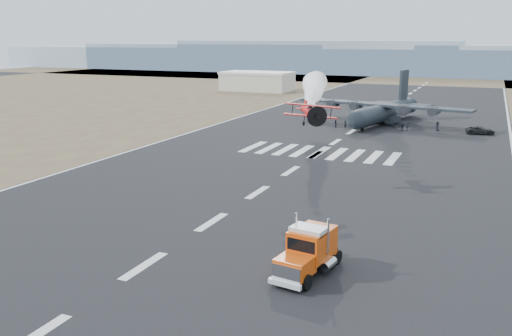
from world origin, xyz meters
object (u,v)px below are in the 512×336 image
Objects in this scene: crew_h at (335,124)px; semi_truck at (309,250)px; aerobatic_biplane at (310,112)px; crew_e at (438,126)px; crew_f at (350,122)px; transport_aircraft at (385,110)px; crew_c at (408,126)px; support_vehicle at (480,130)px; crew_b at (367,121)px; hangar_left at (257,81)px; crew_d at (402,127)px; crew_g at (345,124)px; crew_a at (393,124)px.

semi_truck is at bearing -15.43° from crew_h.
crew_h is at bearing 84.61° from aerobatic_biplane.
crew_e reaches higher than crew_h.
transport_aircraft is at bearing -62.68° from crew_f.
support_vehicle is at bearing -128.94° from crew_c.
crew_b is at bearing -120.42° from transport_aircraft.
hangar_left is at bearing -159.60° from crew_e.
crew_g is (-11.56, -1.12, 0.00)m from crew_d.
support_vehicle is at bearing 67.47° from crew_h.
aerobatic_biplane is at bearing -37.85° from crew_e.
crew_a is at bearing -143.38° from crew_b.
aerobatic_biplane is 50.56m from crew_c.
crew_a reaches higher than crew_h.
aerobatic_biplane is 48.63m from crew_g.
transport_aircraft is at bearing -140.13° from crew_e.
crew_a is 1.05× the size of crew_g.
hangar_left reaches higher than crew_b.
crew_b is at bearing -60.47° from crew_f.
crew_h is (-20.22, -4.45, -0.14)m from crew_e.
crew_d is 0.94× the size of crew_f.
crew_g is at bearing 61.74° from crew_h.
hangar_left is 3.54× the size of aerobatic_biplane.
semi_truck is 1.29× the size of aerobatic_biplane.
crew_f is at bearing 158.41° from crew_a.
crew_f is at bearing -77.00° from crew_g.
aerobatic_biplane is at bearing -76.94° from transport_aircraft.
crew_c is (-13.78, -0.94, 0.13)m from support_vehicle.
crew_d is 1.06× the size of crew_h.
hangar_left reaches higher than semi_truck.
crew_e reaches higher than crew_c.
crew_d is at bearing 68.30° from aerobatic_biplane.
support_vehicle is (75.95, -65.73, -2.65)m from hangar_left.
aerobatic_biplane is 49.37m from crew_d.
crew_c is 0.96× the size of crew_e.
crew_g is at bearing -111.14° from transport_aircraft.
transport_aircraft is at bearing -46.59° from hangar_left.
crew_e is (-8.15, 1.23, 0.17)m from support_vehicle.
hangar_left is at bearing 123.13° from semi_truck.
crew_a is (-16.96, 0.37, 0.12)m from support_vehicle.
crew_h is at bearing -118.98° from transport_aircraft.
crew_c reaches higher than crew_b.
crew_c reaches higher than crew_a.
support_vehicle is 3.27× the size of crew_g.
hangar_left is 129.58m from aerobatic_biplane.
crew_a is 9.06m from crew_f.
crew_a is at bearing -47.93° from hangar_left.
crew_d is 1.00× the size of crew_g.
semi_truck reaches higher than crew_e.
support_vehicle is at bearing -110.91° from crew_f.
crew_b is 8.22m from crew_h.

